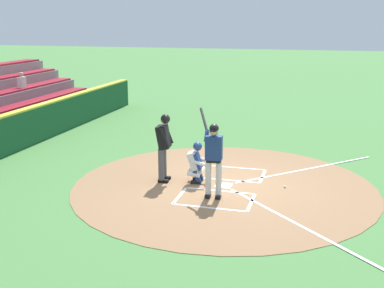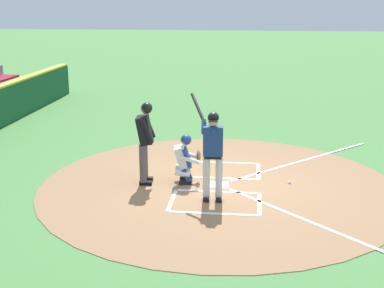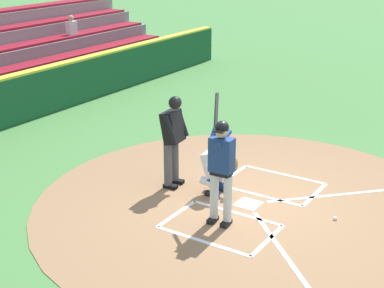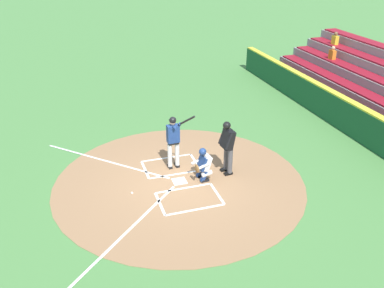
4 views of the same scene
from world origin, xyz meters
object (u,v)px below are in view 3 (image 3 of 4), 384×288
object	(u,v)px
catcher	(216,165)
plate_umpire	(173,135)
baseball	(335,219)
batter	(221,164)

from	to	relation	value
catcher	plate_umpire	xyz separation A→B (m)	(0.16, -0.88, 0.49)
baseball	plate_umpire	bearing A→B (deg)	-84.61
batter	catcher	bearing A→B (deg)	-146.24
batter	plate_umpire	bearing A→B (deg)	-118.78
plate_umpire	baseball	size ratio (longest dim) A/B	25.20
batter	plate_umpire	distance (m)	1.79
batter	catcher	size ratio (longest dim) A/B	1.88
plate_umpire	catcher	bearing A→B (deg)	100.34
catcher	baseball	world-z (taller)	catcher
plate_umpire	baseball	distance (m)	3.41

